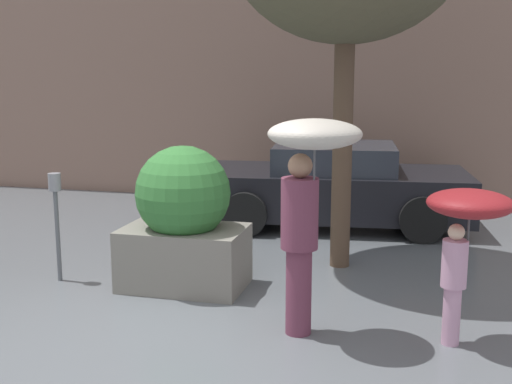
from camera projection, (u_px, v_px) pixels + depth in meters
ground_plane at (151, 331)px, 5.97m from camera, size 40.00×40.00×0.00m
building_facade at (290, 36)px, 11.60m from camera, size 18.00×0.30×6.00m
planter_box at (183, 220)px, 7.04m from camera, size 1.35×1.04×1.59m
person_adult at (308, 179)px, 5.59m from camera, size 0.81×0.81×1.98m
person_child at (466, 221)px, 5.46m from camera, size 0.73×0.73×1.39m
parked_car_near at (334, 187)px, 10.01m from camera, size 4.25×2.39×1.27m
parking_meter at (56, 204)px, 7.24m from camera, size 0.14×0.14×1.25m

